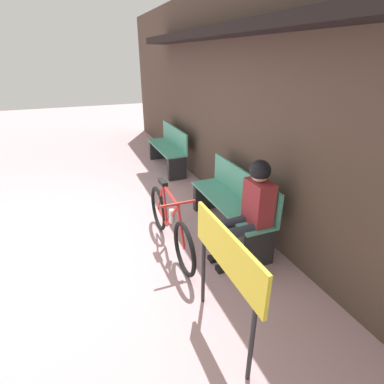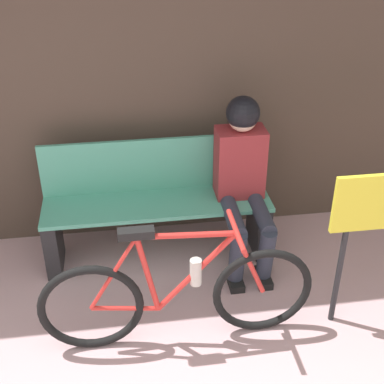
% 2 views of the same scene
% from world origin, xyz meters
% --- Properties ---
extents(ground_plane, '(24.00, 24.00, 0.00)m').
position_xyz_m(ground_plane, '(0.00, 0.00, 0.00)').
color(ground_plane, '#C69EA3').
extents(storefront_wall, '(12.00, 0.56, 3.20)m').
position_xyz_m(storefront_wall, '(0.00, 2.58, 1.66)').
color(storefront_wall, '#4C3D33').
rests_on(storefront_wall, ground_plane).
extents(park_bench_near, '(1.61, 0.42, 0.88)m').
position_xyz_m(park_bench_near, '(0.49, 2.19, 0.42)').
color(park_bench_near, '#51A88E').
rests_on(park_bench_near, ground_plane).
extents(bicycle, '(1.64, 0.40, 0.83)m').
position_xyz_m(bicycle, '(0.54, 1.31, 0.34)').
color(bicycle, black).
rests_on(bicycle, ground_plane).
extents(person_seated, '(0.34, 0.66, 1.23)m').
position_xyz_m(person_seated, '(1.09, 2.07, 0.71)').
color(person_seated, '#2D3342').
rests_on(person_seated, ground_plane).
extents(park_bench_far, '(1.50, 0.42, 0.88)m').
position_xyz_m(park_bench_far, '(-2.29, 2.19, 0.41)').
color(park_bench_far, '#51A88E').
rests_on(park_bench_far, ground_plane).
extents(signboard, '(1.05, 0.04, 1.05)m').
position_xyz_m(signboard, '(1.95, 1.32, 0.80)').
color(signboard, '#232326').
rests_on(signboard, ground_plane).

